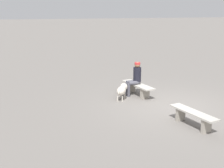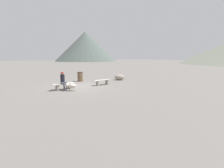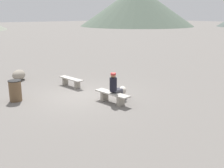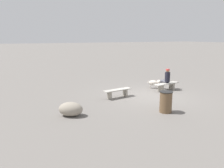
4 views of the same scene
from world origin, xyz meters
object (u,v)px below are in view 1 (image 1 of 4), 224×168
Objects in this scene: bench_left at (193,116)px; dog at (122,90)px; bench_right at (138,88)px; seated_person at (135,77)px.

dog is at bearing 8.09° from bench_left.
dog is (-0.27, 0.78, 0.06)m from bench_right.
seated_person is at bearing -4.31° from bench_left.
dog reaches higher than bench_right.
bench_left is at bearing -126.38° from dog.
bench_left is 0.93× the size of bench_right.
bench_right is 1.35× the size of seated_person.
bench_left is 3.39m from bench_right.
bench_left is at bearing 174.06° from bench_right.
seated_person is at bearing -27.48° from dog.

